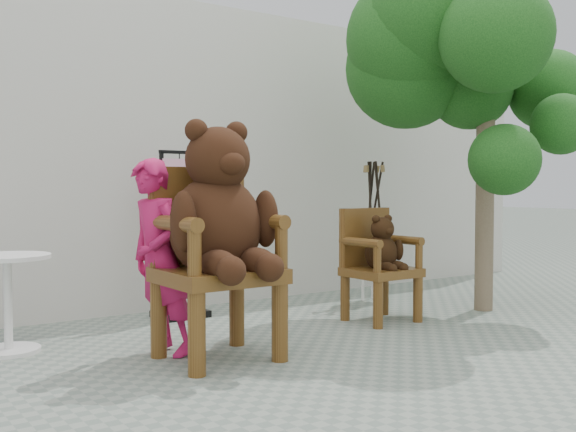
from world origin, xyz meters
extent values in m
plane|color=gray|center=(0.00, 0.00, 0.00)|extent=(60.00, 60.00, 0.00)
cube|color=beige|center=(0.00, 3.10, 1.50)|extent=(9.00, 1.00, 3.00)
cylinder|color=#4B2E10|center=(-1.44, 0.40, 0.27)|extent=(0.11, 0.11, 0.53)
cylinder|color=#4B2E10|center=(-1.44, 0.97, 0.27)|extent=(0.11, 0.11, 0.53)
cylinder|color=#4B2E10|center=(-0.81, 0.40, 0.27)|extent=(0.11, 0.11, 0.53)
cylinder|color=#4B2E10|center=(-0.81, 0.97, 0.27)|extent=(0.11, 0.11, 0.53)
cube|color=#4B2E10|center=(-1.13, 0.68, 0.58)|extent=(0.76, 0.70, 0.10)
cube|color=#4B2E10|center=(-1.13, 0.98, 0.98)|extent=(0.72, 0.10, 0.70)
cylinder|color=#4B2E10|center=(-1.46, 0.98, 0.98)|extent=(0.10, 0.10, 0.70)
cylinder|color=#4B2E10|center=(-1.46, 0.40, 0.79)|extent=(0.09, 0.09, 0.32)
cylinder|color=#4B2E10|center=(-1.46, 0.68, 0.95)|extent=(0.10, 0.66, 0.10)
cylinder|color=#4B2E10|center=(-0.80, 0.98, 0.98)|extent=(0.10, 0.10, 0.70)
cylinder|color=#4B2E10|center=(-0.80, 0.40, 0.79)|extent=(0.09, 0.09, 0.32)
cylinder|color=#4B2E10|center=(-0.80, 0.68, 0.95)|extent=(0.10, 0.66, 0.10)
ellipsoid|color=black|center=(-1.13, 0.72, 0.92)|extent=(0.67, 0.57, 0.70)
sphere|color=black|center=(-1.13, 0.68, 1.38)|extent=(0.44, 0.44, 0.44)
ellipsoid|color=black|center=(-1.13, 0.51, 1.34)|extent=(0.20, 0.16, 0.16)
sphere|color=black|center=(-1.28, 0.70, 1.57)|extent=(0.16, 0.16, 0.16)
sphere|color=black|center=(-0.97, 0.70, 1.57)|extent=(0.16, 0.16, 0.16)
ellipsoid|color=black|center=(-1.44, 0.57, 0.97)|extent=(0.16, 0.22, 0.40)
ellipsoid|color=black|center=(-1.27, 0.42, 0.69)|extent=(0.20, 0.39, 0.20)
sphere|color=black|center=(-1.27, 0.26, 0.67)|extent=(0.19, 0.19, 0.19)
ellipsoid|color=black|center=(-0.81, 0.57, 0.97)|extent=(0.16, 0.22, 0.40)
ellipsoid|color=black|center=(-0.98, 0.42, 0.69)|extent=(0.20, 0.39, 0.20)
sphere|color=black|center=(-0.98, 0.26, 0.67)|extent=(0.19, 0.19, 0.19)
cylinder|color=#4B2E10|center=(0.46, 0.79, 0.20)|extent=(0.09, 0.09, 0.40)
cylinder|color=#4B2E10|center=(0.46, 1.22, 0.20)|extent=(0.09, 0.09, 0.40)
cylinder|color=#4B2E10|center=(0.93, 0.79, 0.20)|extent=(0.09, 0.09, 0.40)
cylinder|color=#4B2E10|center=(0.93, 1.22, 0.20)|extent=(0.09, 0.09, 0.40)
cube|color=#4B2E10|center=(0.69, 1.00, 0.44)|extent=(0.57, 0.52, 0.08)
cube|color=#4B2E10|center=(0.69, 1.23, 0.74)|extent=(0.54, 0.08, 0.52)
cylinder|color=#4B2E10|center=(0.45, 1.23, 0.74)|extent=(0.08, 0.08, 0.52)
cylinder|color=#4B2E10|center=(0.45, 0.79, 0.59)|extent=(0.07, 0.07, 0.24)
cylinder|color=#4B2E10|center=(0.45, 1.00, 0.71)|extent=(0.08, 0.50, 0.08)
cylinder|color=#4B2E10|center=(0.94, 1.23, 0.74)|extent=(0.08, 0.08, 0.52)
cylinder|color=#4B2E10|center=(0.94, 0.79, 0.59)|extent=(0.07, 0.07, 0.24)
cylinder|color=#4B2E10|center=(0.94, 1.00, 0.71)|extent=(0.08, 0.50, 0.08)
ellipsoid|color=black|center=(0.69, 1.01, 0.61)|extent=(0.31, 0.26, 0.32)
sphere|color=black|center=(0.69, 0.99, 0.82)|extent=(0.21, 0.21, 0.21)
ellipsoid|color=black|center=(0.69, 0.91, 0.80)|extent=(0.09, 0.07, 0.07)
sphere|color=black|center=(0.62, 1.00, 0.91)|extent=(0.07, 0.07, 0.07)
sphere|color=black|center=(0.77, 1.00, 0.91)|extent=(0.07, 0.07, 0.07)
ellipsoid|color=black|center=(0.55, 0.94, 0.63)|extent=(0.07, 0.10, 0.19)
ellipsoid|color=black|center=(0.63, 0.87, 0.50)|extent=(0.09, 0.18, 0.09)
sphere|color=black|center=(0.63, 0.80, 0.49)|extent=(0.09, 0.09, 0.09)
ellipsoid|color=black|center=(0.84, 0.94, 0.63)|extent=(0.07, 0.10, 0.19)
ellipsoid|color=black|center=(0.76, 0.87, 0.50)|extent=(0.09, 0.18, 0.09)
sphere|color=black|center=(0.76, 0.80, 0.49)|extent=(0.09, 0.09, 0.09)
imported|color=#AD154C|center=(-1.42, 0.98, 0.69)|extent=(0.41, 0.55, 1.38)
cylinder|color=white|center=(-2.27, 1.72, 0.69)|extent=(0.60, 0.60, 0.03)
cylinder|color=white|center=(-2.27, 1.72, 0.35)|extent=(0.06, 0.06, 0.68)
cylinder|color=white|center=(-2.27, 1.72, 0.01)|extent=(0.44, 0.44, 0.03)
cube|color=black|center=(-0.85, 2.19, 0.75)|extent=(0.03, 0.03, 1.50)
cube|color=black|center=(-0.49, 2.20, 0.75)|extent=(0.03, 0.03, 1.50)
cube|color=black|center=(-0.67, 2.20, 1.50)|extent=(0.40, 0.05, 0.03)
cube|color=black|center=(-0.67, 2.20, 0.03)|extent=(0.46, 0.37, 0.06)
cube|color=#E9A0C0|center=(-0.67, 2.19, 1.18)|extent=(0.36, 0.06, 0.52)
cylinder|color=black|center=(-0.67, 2.20, 1.47)|extent=(0.01, 0.01, 0.08)
cylinder|color=white|center=(1.39, 1.85, 0.44)|extent=(0.32, 0.32, 0.03)
cylinder|color=white|center=(1.48, 1.94, 0.22)|extent=(0.03, 0.03, 0.44)
cylinder|color=white|center=(1.31, 1.94, 0.22)|extent=(0.03, 0.03, 0.44)
cylinder|color=white|center=(1.31, 1.77, 0.22)|extent=(0.03, 0.03, 0.44)
cylinder|color=white|center=(1.48, 1.77, 0.22)|extent=(0.03, 0.03, 0.44)
cylinder|color=black|center=(1.36, 1.89, 1.05)|extent=(0.09, 0.08, 0.80)
cylinder|color=brown|center=(1.34, 1.91, 1.38)|extent=(0.04, 0.04, 0.07)
cylinder|color=black|center=(1.40, 1.80, 1.05)|extent=(0.13, 0.05, 0.80)
cylinder|color=brown|center=(1.41, 1.76, 1.38)|extent=(0.05, 0.04, 0.08)
cylinder|color=black|center=(1.37, 1.90, 1.05)|extent=(0.18, 0.09, 0.79)
cylinder|color=brown|center=(1.35, 1.96, 1.38)|extent=(0.05, 0.04, 0.08)
cylinder|color=black|center=(1.43, 1.88, 1.05)|extent=(0.09, 0.14, 0.79)
cylinder|color=brown|center=(1.48, 1.90, 1.38)|extent=(0.04, 0.05, 0.08)
cylinder|color=black|center=(1.40, 1.80, 1.05)|extent=(0.16, 0.05, 0.79)
cylinder|color=brown|center=(1.41, 1.75, 1.38)|extent=(0.05, 0.04, 0.08)
cylinder|color=black|center=(1.34, 1.87, 1.05)|extent=(0.07, 0.13, 0.80)
cylinder|color=brown|center=(1.30, 1.89, 1.38)|extent=(0.04, 0.05, 0.08)
cylinder|color=brown|center=(1.88, 0.83, 1.53)|extent=(0.17, 0.17, 3.06)
sphere|color=#0F3810|center=(1.82, 0.98, 2.15)|extent=(0.82, 0.82, 0.82)
sphere|color=#0F3810|center=(1.24, 1.23, 2.59)|extent=(1.18, 1.18, 1.18)
sphere|color=#0F3810|center=(2.43, 0.53, 2.12)|extent=(0.77, 0.77, 0.77)
sphere|color=#0F3810|center=(1.35, 1.37, 2.35)|extent=(1.19, 1.19, 1.19)
sphere|color=#0F3810|center=(1.25, 0.98, 2.78)|extent=(1.17, 1.17, 1.17)
sphere|color=#0F3810|center=(2.31, 1.23, 2.48)|extent=(0.79, 0.79, 0.79)
sphere|color=#0F3810|center=(1.32, 0.30, 2.45)|extent=(0.95, 0.95, 0.95)
sphere|color=#0F3810|center=(1.44, 0.29, 1.42)|extent=(0.61, 0.61, 0.61)
sphere|color=#0F3810|center=(2.09, 0.18, 1.75)|extent=(0.55, 0.55, 0.55)
camera|label=1|loc=(-3.39, -3.34, 1.19)|focal=42.00mm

